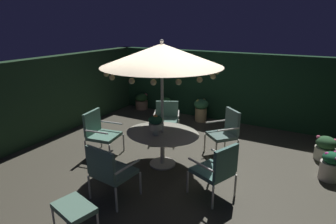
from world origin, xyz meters
name	(u,v)px	position (x,y,z in m)	size (l,w,h in m)	color
ground_plane	(171,162)	(0.00, 0.00, -0.01)	(7.25, 6.78, 0.02)	#3E3A2F
hedge_backdrop_rear	(222,86)	(0.00, 3.24, 1.01)	(7.25, 0.30, 2.02)	#15311D
hedge_backdrop_left	(52,96)	(-3.47, 0.00, 1.01)	(0.30, 6.78, 2.02)	#1D3620
patio_dining_table	(162,138)	(-0.10, -0.16, 0.59)	(1.51, 1.28, 0.72)	silver
patio_umbrella	(162,55)	(-0.10, -0.16, 2.25)	(2.30, 2.30, 2.54)	silver
centerpiece_planter	(155,123)	(-0.15, -0.34, 0.97)	(0.27, 0.27, 0.42)	beige
patio_chair_north	(167,117)	(-0.73, 1.16, 0.55)	(0.80, 0.77, 0.92)	beige
patio_chair_northeast	(100,131)	(-1.56, -0.39, 0.55)	(0.72, 0.73, 0.99)	silver
patio_chair_east	(109,170)	(-0.26, -1.63, 0.56)	(0.71, 0.68, 0.98)	silver
patio_chair_southeast	(217,168)	(1.26, -0.74, 0.55)	(0.79, 0.77, 0.98)	silver
patio_chair_south	(226,130)	(0.88, 0.93, 0.58)	(0.79, 0.78, 1.02)	beige
ottoman_footrest	(74,209)	(-0.23, -2.44, 0.35)	(0.67, 0.53, 0.40)	beige
potted_plant_back_center	(142,101)	(-2.68, 2.92, 0.27)	(0.41, 0.41, 0.54)	#886752
potted_plant_back_right	(330,166)	(2.93, 0.83, 0.28)	(0.35, 0.35, 0.56)	beige
potted_plant_left_near	(325,148)	(2.84, 1.71, 0.27)	(0.41, 0.40, 0.52)	beige
potted_plant_back_left	(201,109)	(-0.43, 2.73, 0.38)	(0.43, 0.43, 0.67)	tan
potted_plant_front_corner	(165,106)	(-1.57, 2.58, 0.34)	(0.39, 0.39, 0.62)	beige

